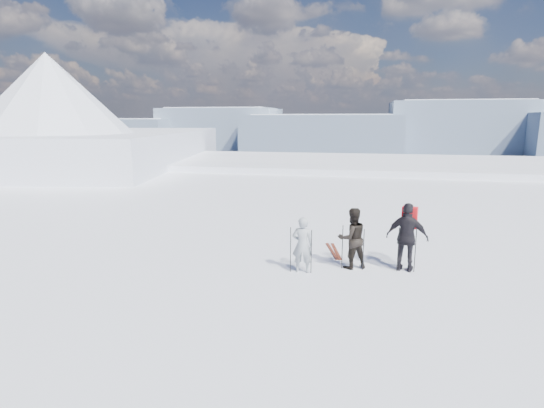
{
  "coord_description": "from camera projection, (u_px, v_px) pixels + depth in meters",
  "views": [
    {
      "loc": [
        0.41,
        -9.51,
        4.19
      ],
      "look_at": [
        -2.21,
        3.0,
        1.62
      ],
      "focal_mm": 28.0,
      "sensor_mm": 36.0,
      "label": 1
    }
  ],
  "objects": [
    {
      "name": "near_ridge",
      "position": [
        94.0,
        195.0,
        44.1
      ],
      "size": [
        31.37,
        35.68,
        25.62
      ],
      "color": "white",
      "rests_on": "ground"
    },
    {
      "name": "skier_grey",
      "position": [
        302.0,
        245.0,
        11.67
      ],
      "size": [
        0.59,
        0.41,
        1.57
      ],
      "primitive_type": "imported",
      "rotation": [
        0.0,
        0.0,
        3.19
      ],
      "color": "#91999F",
      "rests_on": "ground"
    },
    {
      "name": "skier_pack",
      "position": [
        407.0,
        237.0,
        11.74
      ],
      "size": [
        1.21,
        0.73,
        1.93
      ],
      "primitive_type": "imported",
      "rotation": [
        0.0,
        0.0,
        2.9
      ],
      "color": "black",
      "rests_on": "ground"
    },
    {
      "name": "skier_dark",
      "position": [
        352.0,
        238.0,
        11.99
      ],
      "size": [
        1.06,
        0.97,
        1.75
      ],
      "primitive_type": "imported",
      "rotation": [
        0.0,
        0.0,
        3.61
      ],
      "color": "black",
      "rests_on": "ground"
    },
    {
      "name": "far_mountain_range",
      "position": [
        390.0,
        130.0,
        441.95
      ],
      "size": [
        770.0,
        110.0,
        53.0
      ],
      "color": "slate",
      "rests_on": "ground"
    },
    {
      "name": "skis_loose",
      "position": [
        334.0,
        251.0,
        13.63
      ],
      "size": [
        0.62,
        1.68,
        0.03
      ],
      "color": "black",
      "rests_on": "ground"
    },
    {
      "name": "lake_basin",
      "position": [
        353.0,
        234.0,
        40.1
      ],
      "size": [
        820.0,
        820.0,
        71.62
      ],
      "color": "white",
      "rests_on": "ground"
    },
    {
      "name": "ski_poles",
      "position": [
        354.0,
        249.0,
        11.77
      ],
      "size": [
        3.41,
        0.71,
        1.32
      ],
      "color": "black",
      "rests_on": "ground"
    },
    {
      "name": "backpack",
      "position": [
        411.0,
        191.0,
        11.71
      ],
      "size": [
        0.46,
        0.32,
        0.6
      ],
      "primitive_type": "cube",
      "rotation": [
        0.0,
        0.0,
        2.9
      ],
      "color": "red",
      "rests_on": "skier_pack"
    }
  ]
}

